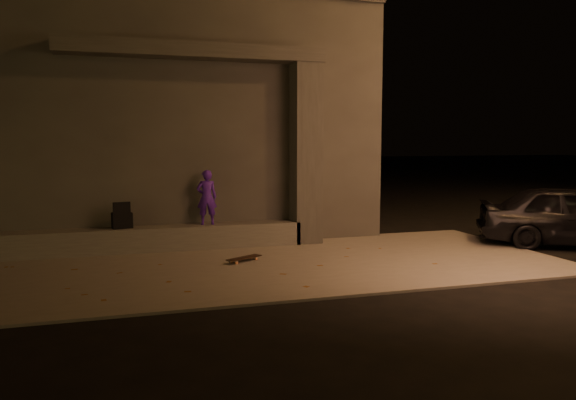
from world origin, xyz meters
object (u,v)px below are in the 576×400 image
object	(u,v)px
skateboarder	(207,197)
skateboard	(244,258)
column	(306,154)
backpack	(122,219)
car_a	(575,216)

from	to	relation	value
skateboarder	skateboard	size ratio (longest dim) A/B	1.57
column	backpack	distance (m)	3.79
skateboarder	skateboard	bearing A→B (deg)	108.35
skateboarder	car_a	size ratio (longest dim) A/B	0.29
skateboarder	car_a	xyz separation A→B (m)	(7.03, -1.88, -0.40)
skateboard	car_a	bearing A→B (deg)	-33.44
skateboarder	backpack	distance (m)	1.62
backpack	skateboard	world-z (taller)	backpack
column	skateboard	distance (m)	2.80
skateboarder	skateboard	xyz separation A→B (m)	(0.40, -1.48, -0.92)
column	skateboarder	size ratio (longest dim) A/B	3.39
column	skateboarder	bearing A→B (deg)	180.00
car_a	column	bearing A→B (deg)	99.73
column	skateboard	size ratio (longest dim) A/B	5.31
column	skateboard	bearing A→B (deg)	-137.59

